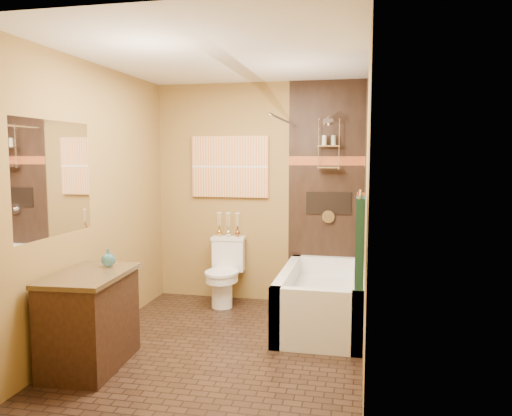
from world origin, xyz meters
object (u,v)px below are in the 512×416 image
(sunset_painting, at_px, (230,167))
(bathtub, at_px, (322,303))
(vanity, at_px, (90,320))
(toilet, at_px, (225,271))

(sunset_painting, xyz_separation_m, bathtub, (1.13, -0.73, -1.33))
(sunset_painting, bearing_deg, vanity, -105.81)
(sunset_painting, xyz_separation_m, vanity, (-0.59, -2.09, -1.17))
(bathtub, distance_m, vanity, 2.20)
(sunset_painting, relative_size, vanity, 1.01)
(vanity, bearing_deg, sunset_painting, 70.30)
(toilet, bearing_deg, bathtub, -26.82)
(bathtub, height_order, vanity, vanity)
(bathtub, bearing_deg, sunset_painting, 147.38)
(sunset_painting, xyz_separation_m, toilet, (-0.00, -0.25, -1.17))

